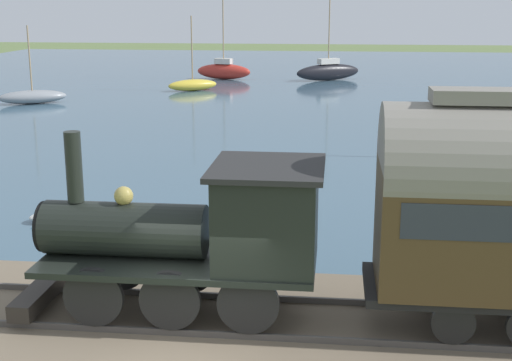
{
  "coord_description": "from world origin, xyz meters",
  "views": [
    {
      "loc": [
        -11.06,
        -2.32,
        6.41
      ],
      "look_at": [
        5.73,
        -0.43,
        2.14
      ],
      "focal_mm": 50.0,
      "sensor_mm": 36.0,
      "label": 1
    }
  ],
  "objects_px": {
    "sailboat_red": "(224,70)",
    "rowboat_mid_harbor": "(250,199)",
    "sailboat_gray": "(33,97)",
    "sailboat_yellow": "(193,85)",
    "sailboat_black": "(328,71)",
    "rowboat_near_shore": "(486,230)",
    "rowboat_far_out": "(64,214)",
    "steam_locomotive": "(207,228)"
  },
  "relations": [
    {
      "from": "sailboat_yellow",
      "to": "steam_locomotive",
      "type": "bearing_deg",
      "value": 159.26
    },
    {
      "from": "steam_locomotive",
      "to": "sailboat_yellow",
      "type": "relative_size",
      "value": 1.07
    },
    {
      "from": "sailboat_gray",
      "to": "rowboat_far_out",
      "type": "bearing_deg",
      "value": 176.08
    },
    {
      "from": "sailboat_red",
      "to": "rowboat_mid_harbor",
      "type": "distance_m",
      "value": 38.44
    },
    {
      "from": "sailboat_gray",
      "to": "rowboat_far_out",
      "type": "xyz_separation_m",
      "value": [
        -23.93,
        -11.31,
        -0.28
      ]
    },
    {
      "from": "rowboat_near_shore",
      "to": "steam_locomotive",
      "type": "bearing_deg",
      "value": 156.16
    },
    {
      "from": "sailboat_black",
      "to": "rowboat_mid_harbor",
      "type": "xyz_separation_m",
      "value": [
        -37.95,
        1.97,
        -0.51
      ]
    },
    {
      "from": "steam_locomotive",
      "to": "rowboat_far_out",
      "type": "bearing_deg",
      "value": 38.1
    },
    {
      "from": "sailboat_gray",
      "to": "sailboat_yellow",
      "type": "height_order",
      "value": "sailboat_yellow"
    },
    {
      "from": "steam_locomotive",
      "to": "sailboat_gray",
      "type": "bearing_deg",
      "value": 28.6
    },
    {
      "from": "sailboat_black",
      "to": "rowboat_far_out",
      "type": "distance_m",
      "value": 40.68
    },
    {
      "from": "rowboat_far_out",
      "to": "rowboat_mid_harbor",
      "type": "bearing_deg",
      "value": -99.34
    },
    {
      "from": "rowboat_mid_harbor",
      "to": "rowboat_near_shore",
      "type": "height_order",
      "value": "rowboat_near_shore"
    },
    {
      "from": "sailboat_gray",
      "to": "steam_locomotive",
      "type": "bearing_deg",
      "value": 179.39
    },
    {
      "from": "sailboat_yellow",
      "to": "rowboat_near_shore",
      "type": "bearing_deg",
      "value": 172.02
    },
    {
      "from": "steam_locomotive",
      "to": "rowboat_far_out",
      "type": "relative_size",
      "value": 2.57
    },
    {
      "from": "sailboat_red",
      "to": "rowboat_mid_harbor",
      "type": "bearing_deg",
      "value": -157.93
    },
    {
      "from": "rowboat_near_shore",
      "to": "sailboat_black",
      "type": "bearing_deg",
      "value": 26.69
    },
    {
      "from": "sailboat_yellow",
      "to": "rowboat_far_out",
      "type": "distance_m",
      "value": 31.85
    },
    {
      "from": "sailboat_yellow",
      "to": "rowboat_mid_harbor",
      "type": "bearing_deg",
      "value": 162.2
    },
    {
      "from": "sailboat_black",
      "to": "rowboat_mid_harbor",
      "type": "distance_m",
      "value": 38.01
    },
    {
      "from": "rowboat_far_out",
      "to": "rowboat_near_shore",
      "type": "xyz_separation_m",
      "value": [
        -0.41,
        -12.25,
        0.09
      ]
    },
    {
      "from": "steam_locomotive",
      "to": "rowboat_far_out",
      "type": "height_order",
      "value": "steam_locomotive"
    },
    {
      "from": "sailboat_yellow",
      "to": "sailboat_gray",
      "type": "bearing_deg",
      "value": 98.87
    },
    {
      "from": "sailboat_black",
      "to": "rowboat_far_out",
      "type": "height_order",
      "value": "sailboat_black"
    },
    {
      "from": "sailboat_red",
      "to": "rowboat_far_out",
      "type": "xyz_separation_m",
      "value": [
        -39.89,
        -1.41,
        -0.56
      ]
    },
    {
      "from": "sailboat_yellow",
      "to": "rowboat_far_out",
      "type": "relative_size",
      "value": 2.41
    },
    {
      "from": "sailboat_gray",
      "to": "sailboat_yellow",
      "type": "xyz_separation_m",
      "value": [
        7.82,
        -8.87,
        -0.0
      ]
    },
    {
      "from": "sailboat_black",
      "to": "rowboat_far_out",
      "type": "relative_size",
      "value": 4.01
    },
    {
      "from": "steam_locomotive",
      "to": "rowboat_near_shore",
      "type": "relative_size",
      "value": 2.05
    },
    {
      "from": "sailboat_red",
      "to": "rowboat_far_out",
      "type": "bearing_deg",
      "value": -166.06
    },
    {
      "from": "sailboat_red",
      "to": "rowboat_far_out",
      "type": "height_order",
      "value": "sailboat_red"
    },
    {
      "from": "steam_locomotive",
      "to": "rowboat_far_out",
      "type": "xyz_separation_m",
      "value": [
        7.28,
        5.71,
        -2.12
      ]
    },
    {
      "from": "steam_locomotive",
      "to": "rowboat_mid_harbor",
      "type": "xyz_separation_m",
      "value": [
        9.33,
        0.34,
        -2.04
      ]
    },
    {
      "from": "sailboat_red",
      "to": "rowboat_mid_harbor",
      "type": "relative_size",
      "value": 3.25
    },
    {
      "from": "sailboat_gray",
      "to": "sailboat_black",
      "type": "height_order",
      "value": "sailboat_black"
    },
    {
      "from": "rowboat_mid_harbor",
      "to": "rowboat_near_shore",
      "type": "bearing_deg",
      "value": -146.78
    },
    {
      "from": "sailboat_red",
      "to": "rowboat_near_shore",
      "type": "height_order",
      "value": "sailboat_red"
    },
    {
      "from": "rowboat_far_out",
      "to": "sailboat_gray",
      "type": "bearing_deg",
      "value": -4.96
    },
    {
      "from": "sailboat_red",
      "to": "sailboat_gray",
      "type": "bearing_deg",
      "value": 160.1
    },
    {
      "from": "rowboat_mid_harbor",
      "to": "rowboat_near_shore",
      "type": "distance_m",
      "value": 7.31
    },
    {
      "from": "sailboat_yellow",
      "to": "rowboat_near_shore",
      "type": "height_order",
      "value": "sailboat_yellow"
    }
  ]
}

